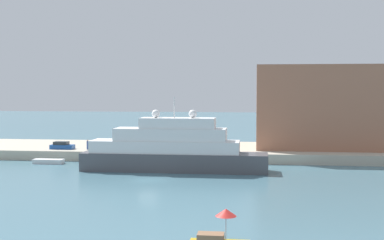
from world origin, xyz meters
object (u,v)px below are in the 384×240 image
Objects in this scene: small_motorboat at (219,236)px; parked_car at (62,146)px; harbor_building at (318,107)px; person_figure at (88,145)px; large_yacht at (172,150)px; mooring_bollard at (193,150)px; work_barge at (49,161)px.

parked_car is (-29.49, 46.41, 1.21)m from small_motorboat.
harbor_building is at bearing 11.87° from parked_car.
large_yacht is at bearing -34.52° from person_figure.
mooring_bollard is at bearing -151.09° from harbor_building.
small_motorboat is 2.70× the size of person_figure.
parked_car is (-42.78, -8.99, -6.43)m from harbor_building.
small_motorboat is at bearing -57.57° from parked_car.
parked_car is (-20.31, 11.02, -0.87)m from large_yacht.
small_motorboat is 49.66m from work_barge.
harbor_building is 5.44× the size of parked_car.
small_motorboat is at bearing -103.49° from harbor_building.
small_motorboat is 44.67m from mooring_bollard.
mooring_bollard is (-7.24, 44.07, 1.10)m from small_motorboat.
work_barge is at bearing -169.80° from mooring_bollard.
small_motorboat is at bearing -75.45° from large_yacht.
mooring_bollard is (-20.53, -11.34, -6.54)m from harbor_building.
work_barge is 0.22× the size of harbor_building.
person_figure is 1.90× the size of mooring_bollard.
harbor_building reaches higher than large_yacht.
small_motorboat reaches higher than parked_car.
work_barge is (-20.10, 4.71, -2.62)m from large_yacht.
parked_car is at bearing 91.85° from work_barge.
work_barge is 1.21× the size of parked_car.
person_figure reaches higher than work_barge.
mooring_bollard reaches higher than work_barge.
small_motorboat is 55.00m from parked_car.
mooring_bollard is (17.79, -2.23, -0.32)m from person_figure.
parked_car is 22.37m from mooring_bollard.
large_yacht reaches higher than work_barge.
small_motorboat is at bearing -61.60° from person_figure.
mooring_bollard is at bearing -7.14° from person_figure.
large_yacht is at bearing 104.55° from small_motorboat.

